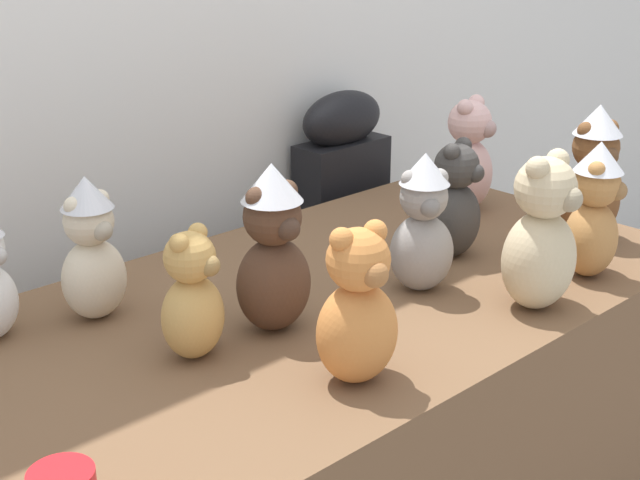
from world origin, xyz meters
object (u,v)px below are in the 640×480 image
Objects in this scene: display_table at (320,450)px; instrument_case at (341,253)px; teddy_bear_charcoal at (455,203)px; teddy_bear_chestnut at (593,174)px; teddy_bear_cream at (92,250)px; teddy_bear_blush at (468,158)px; teddy_bear_sand at (541,237)px; teddy_bear_honey at (192,298)px; teddy_bear_caramel at (594,211)px; teddy_bear_ginger at (358,310)px; teddy_bear_ash at (423,225)px; teddy_bear_cocoa at (273,251)px.

instrument_case is at bearing 42.89° from display_table.
teddy_bear_chestnut is at bearing -40.50° from teddy_bear_charcoal.
teddy_bear_cream reaches higher than display_table.
teddy_bear_blush reaches higher than teddy_bear_charcoal.
teddy_bear_honey is at bearing 150.52° from teddy_bear_sand.
teddy_bear_honey is (-0.81, 0.27, -0.03)m from teddy_bear_caramel.
teddy_bear_ginger is at bearing -152.58° from teddy_bear_chestnut.
teddy_bear_ash is 1.09× the size of teddy_bear_charcoal.
teddy_bear_ginger is (-0.18, -0.28, 0.48)m from display_table.
teddy_bear_blush is 0.91m from teddy_bear_ginger.
teddy_bear_ginger is at bearing -167.52° from teddy_bear_blush.
display_table is 5.70× the size of teddy_bear_blush.
teddy_bear_ash reaches higher than display_table.
teddy_bear_honey is at bearing 138.86° from teddy_bear_caramel.
teddy_bear_ash is 1.21× the size of teddy_bear_honey.
teddy_bear_ginger is at bearing -122.25° from display_table.
instrument_case is 0.99m from teddy_bear_sand.
teddy_bear_charcoal is 0.91× the size of teddy_bear_caramel.
teddy_bear_honey is at bearing 175.31° from teddy_bear_blush.
teddy_bear_chestnut is at bearing 14.46° from teddy_bear_sand.
teddy_bear_blush is 0.32m from teddy_bear_chestnut.
teddy_bear_ash is 0.21m from teddy_bear_charcoal.
teddy_bear_ash is at bearing 34.96° from teddy_bear_ginger.
teddy_bear_chestnut reaches higher than instrument_case.
teddy_bear_cream is (-0.64, 0.53, -0.01)m from teddy_bear_sand.
teddy_bear_ginger reaches higher than teddy_bear_charcoal.
teddy_bear_cocoa reaches higher than teddy_bear_cream.
teddy_bear_blush is (0.78, 0.18, -0.02)m from teddy_bear_cocoa.
teddy_bear_sand is at bearing -46.27° from teddy_bear_cream.
teddy_bear_chestnut is 1.01m from teddy_bear_honey.
teddy_bear_caramel reaches higher than teddy_bear_ginger.
display_table is 0.76m from teddy_bear_caramel.
teddy_bear_blush is at bearing 12.55° from display_table.
teddy_bear_chestnut reaches higher than teddy_bear_honey.
teddy_bear_cocoa is (-0.43, 0.27, 0.01)m from teddy_bear_sand.
teddy_bear_cream is (-1.00, 0.08, 0.00)m from teddy_bear_blush.
teddy_bear_chestnut is 0.23m from teddy_bear_caramel.
display_table is at bearing -138.71° from instrument_case.
teddy_bear_ash is (-0.42, -0.66, 0.37)m from instrument_case.
teddy_bear_blush is at bearing 48.76° from teddy_bear_caramel.
display_table is at bearing 66.95° from teddy_bear_ginger.
instrument_case is 4.12× the size of teddy_bear_honey.
teddy_bear_chestnut reaches higher than display_table.
display_table is 1.70× the size of instrument_case.
teddy_bear_chestnut is at bearing -5.66° from teddy_bear_cocoa.
teddy_bear_ash reaches higher than teddy_bear_honey.
teddy_bear_sand reaches higher than teddy_bear_blush.
instrument_case is at bearing 117.49° from teddy_bear_chestnut.
teddy_bear_sand is 1.31× the size of teddy_bear_honey.
display_table is 5.34× the size of teddy_bear_sand.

